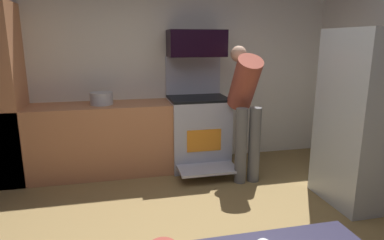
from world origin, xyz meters
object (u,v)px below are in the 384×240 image
oven_range (198,130)px  person_cook (245,103)px  stock_pot (101,98)px  refrigerator (372,118)px  microwave (196,43)px

oven_range → person_cook: size_ratio=0.91×
oven_range → person_cook: (0.45, -0.53, 0.45)m
stock_pot → refrigerator: bearing=-27.1°
microwave → stock_pot: microwave is taller
oven_range → person_cook: person_cook is taller
oven_range → refrigerator: 2.08m
oven_range → refrigerator: refrigerator is taller
refrigerator → microwave: bearing=135.4°
microwave → person_cook: microwave is taller
oven_range → microwave: bearing=90.0°
microwave → stock_pot: size_ratio=2.65×
refrigerator → person_cook: refrigerator is taller
microwave → person_cook: bearing=-54.6°
refrigerator → person_cook: (-1.05, 0.85, 0.06)m
oven_range → stock_pot: 1.32m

